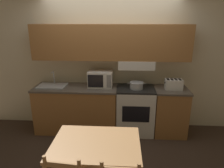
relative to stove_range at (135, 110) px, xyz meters
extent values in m
plane|color=#3D2D23|center=(-0.48, 0.29, -0.45)|extent=(16.00, 16.00, 0.00)
cube|color=beige|center=(-0.48, 0.31, 0.83)|extent=(5.26, 0.05, 2.55)
cube|color=#A36B38|center=(-0.48, 0.13, 1.27)|extent=(2.86, 0.32, 0.63)
cube|color=white|center=(0.00, 0.13, 0.87)|extent=(0.66, 0.34, 0.16)
cube|color=#A36B38|center=(-1.13, 0.00, -0.02)|extent=(1.54, 0.58, 0.86)
cube|color=brown|center=(-1.13, 0.00, 0.43)|extent=(1.56, 0.60, 0.04)
cube|color=#A36B38|center=(0.66, 0.00, -0.02)|extent=(0.59, 0.58, 0.86)
cube|color=brown|center=(0.66, 0.00, 0.43)|extent=(0.61, 0.60, 0.04)
cube|color=white|center=(0.00, 0.00, -0.02)|extent=(0.69, 0.57, 0.87)
cube|color=black|center=(0.00, 0.00, 0.43)|extent=(0.69, 0.57, 0.03)
cube|color=black|center=(0.00, -0.29, 0.05)|extent=(0.49, 0.01, 0.30)
cylinder|color=black|center=(-0.16, -0.11, 0.44)|extent=(0.10, 0.10, 0.01)
cylinder|color=black|center=(0.16, -0.11, 0.44)|extent=(0.10, 0.10, 0.01)
cylinder|color=black|center=(-0.16, 0.11, 0.44)|extent=(0.10, 0.10, 0.01)
cylinder|color=black|center=(0.16, 0.11, 0.44)|extent=(0.10, 0.10, 0.01)
cylinder|color=#B7BABF|center=(0.01, -0.03, 0.51)|extent=(0.24, 0.24, 0.12)
torus|color=#B7BABF|center=(0.01, -0.03, 0.57)|extent=(0.25, 0.25, 0.01)
cylinder|color=#B7BABF|center=(-0.13, -0.03, 0.55)|extent=(0.05, 0.01, 0.01)
cylinder|color=#B7BABF|center=(0.15, -0.03, 0.55)|extent=(0.05, 0.01, 0.01)
cube|color=white|center=(-0.67, 0.08, 0.60)|extent=(0.45, 0.35, 0.30)
cube|color=black|center=(-0.74, -0.10, 0.60)|extent=(0.28, 0.01, 0.23)
cube|color=gray|center=(-0.49, -0.10, 0.60)|extent=(0.08, 0.01, 0.23)
cube|color=white|center=(0.68, -0.02, 0.54)|extent=(0.30, 0.19, 0.19)
cube|color=black|center=(0.52, -0.02, 0.57)|extent=(0.01, 0.02, 0.02)
cube|color=black|center=(0.57, -0.02, 0.63)|extent=(0.04, 0.13, 0.01)
cube|color=black|center=(0.64, -0.02, 0.63)|extent=(0.04, 0.13, 0.01)
cube|color=black|center=(0.71, -0.02, 0.63)|extent=(0.04, 0.13, 0.01)
cube|color=black|center=(0.78, -0.02, 0.63)|extent=(0.04, 0.13, 0.01)
cube|color=#B7BABF|center=(-1.58, 0.00, 0.46)|extent=(0.52, 0.35, 0.02)
cube|color=#4C4F54|center=(-1.58, -0.02, 0.46)|extent=(0.44, 0.27, 0.01)
cylinder|color=#B7BABF|center=(-1.58, 0.13, 0.59)|extent=(0.02, 0.02, 0.24)
cylinder|color=#B7BABF|center=(-1.58, 0.07, 0.71)|extent=(0.02, 0.12, 0.02)
cube|color=#9E7042|center=(-0.54, -1.54, 0.27)|extent=(1.02, 0.75, 0.04)
cube|color=#9E7042|center=(-1.01, -1.20, -0.10)|extent=(0.06, 0.06, 0.70)
cube|color=#9E7042|center=(-0.06, -1.20, -0.10)|extent=(0.06, 0.06, 0.70)
cube|color=#9E7042|center=(-0.80, -1.98, 0.32)|extent=(0.34, 0.05, 0.06)
camera|label=1|loc=(-0.23, -3.53, 1.64)|focal=32.00mm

